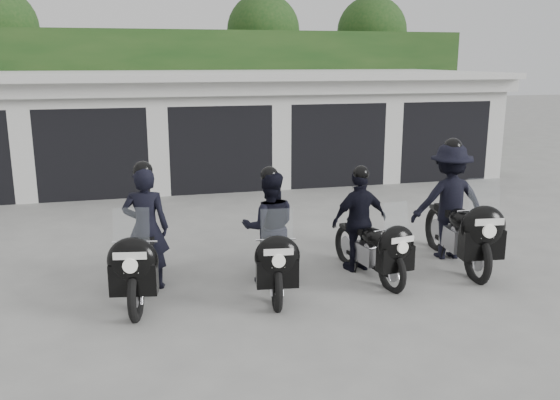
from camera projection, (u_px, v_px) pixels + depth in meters
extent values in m
plane|color=gray|center=(272.00, 262.00, 9.97)|extent=(80.00, 80.00, 0.00)
cube|color=silver|center=(206.00, 125.00, 17.66)|extent=(16.00, 6.00, 2.80)
cube|color=silver|center=(205.00, 75.00, 17.13)|extent=(16.40, 6.80, 0.16)
cube|color=silver|center=(221.00, 88.00, 14.30)|extent=(16.40, 0.12, 0.40)
cube|color=black|center=(222.00, 188.00, 15.11)|extent=(16.00, 0.06, 0.24)
cube|color=silver|center=(23.00, 143.00, 13.87)|extent=(0.50, 0.50, 2.80)
cube|color=black|center=(95.00, 147.00, 15.29)|extent=(2.60, 2.60, 2.20)
cube|color=silver|center=(89.00, 95.00, 13.98)|extent=(2.60, 0.50, 0.60)
cube|color=silver|center=(158.00, 139.00, 14.60)|extent=(0.50, 0.50, 2.80)
cube|color=black|center=(215.00, 143.00, 16.03)|extent=(2.60, 2.60, 2.20)
cube|color=silver|center=(219.00, 93.00, 14.72)|extent=(2.60, 0.50, 0.60)
cube|color=silver|center=(279.00, 135.00, 15.34)|extent=(0.50, 0.50, 2.80)
cube|color=black|center=(323.00, 140.00, 16.77)|extent=(2.60, 2.60, 2.20)
cube|color=silver|center=(337.00, 91.00, 15.45)|extent=(2.60, 0.50, 0.60)
cube|color=silver|center=(390.00, 132.00, 16.08)|extent=(0.50, 0.50, 2.80)
cube|color=black|center=(423.00, 136.00, 17.50)|extent=(2.60, 2.60, 2.20)
cube|color=silver|center=(444.00, 90.00, 16.19)|extent=(2.60, 0.50, 0.60)
cube|color=silver|center=(491.00, 129.00, 16.81)|extent=(0.50, 0.50, 2.80)
cube|color=#193A15|center=(191.00, 93.00, 21.26)|extent=(20.00, 2.00, 4.30)
cylinder|color=black|center=(6.00, 107.00, 21.24)|extent=(0.24, 0.24, 3.30)
sphere|color=#193A15|center=(263.00, 30.00, 22.86)|extent=(2.80, 2.80, 2.80)
cylinder|color=black|center=(264.00, 102.00, 23.50)|extent=(0.24, 0.24, 3.30)
sphere|color=#193A15|center=(372.00, 32.00, 23.93)|extent=(2.80, 2.80, 2.80)
cylinder|color=black|center=(369.00, 100.00, 24.57)|extent=(0.24, 0.24, 3.30)
torus|color=black|center=(136.00, 294.00, 7.76)|extent=(0.25, 0.77, 0.76)
torus|color=black|center=(152.00, 257.00, 9.22)|extent=(0.25, 0.77, 0.76)
cube|color=#A3A3A8|center=(145.00, 269.00, 8.49)|extent=(0.37, 0.61, 0.33)
cube|color=black|center=(145.00, 280.00, 8.51)|extent=(0.32, 1.35, 0.06)
ellipsoid|color=black|center=(141.00, 249.00, 8.24)|extent=(0.44, 0.65, 0.30)
cube|color=black|center=(146.00, 238.00, 8.67)|extent=(0.37, 0.61, 0.10)
ellipsoid|color=black|center=(133.00, 261.00, 7.56)|extent=(0.71, 0.45, 0.63)
cube|color=black|center=(134.00, 278.00, 7.62)|extent=(0.64, 0.33, 0.42)
cube|color=#B2BFC6|center=(131.00, 229.00, 7.50)|extent=(0.47, 0.20, 0.53)
cylinder|color=silver|center=(135.00, 242.00, 7.72)|extent=(0.58, 0.13, 0.03)
cube|color=white|center=(130.00, 256.00, 7.36)|extent=(0.41, 0.09, 0.09)
cube|color=white|center=(131.00, 269.00, 7.44)|extent=(0.19, 0.05, 0.10)
imported|color=black|center=(146.00, 228.00, 8.65)|extent=(0.73, 0.55, 1.83)
sphere|color=black|center=(143.00, 171.00, 8.45)|extent=(0.28, 0.28, 0.28)
torus|color=black|center=(277.00, 287.00, 8.07)|extent=(0.20, 0.72, 0.71)
torus|color=black|center=(267.00, 254.00, 9.43)|extent=(0.20, 0.72, 0.71)
cube|color=#A3A3A8|center=(271.00, 264.00, 8.75)|extent=(0.32, 0.57, 0.31)
cube|color=black|center=(272.00, 275.00, 8.77)|extent=(0.25, 1.27, 0.06)
ellipsoid|color=black|center=(272.00, 246.00, 8.51)|extent=(0.39, 0.60, 0.28)
cube|color=black|center=(270.00, 236.00, 8.91)|extent=(0.32, 0.57, 0.10)
ellipsoid|color=black|center=(277.00, 257.00, 7.89)|extent=(0.65, 0.40, 0.59)
cube|color=black|center=(277.00, 272.00, 7.94)|extent=(0.59, 0.29, 0.39)
cube|color=#B2BFC6|center=(277.00, 228.00, 7.82)|extent=(0.44, 0.17, 0.50)
cylinder|color=silver|center=(276.00, 240.00, 8.03)|extent=(0.55, 0.10, 0.03)
cube|color=white|center=(279.00, 252.00, 7.70)|extent=(0.39, 0.07, 0.09)
cube|color=white|center=(278.00, 264.00, 7.77)|extent=(0.18, 0.04, 0.10)
imported|color=black|center=(269.00, 227.00, 8.90)|extent=(0.91, 0.75, 1.71)
sphere|color=black|center=(269.00, 175.00, 8.72)|extent=(0.26, 0.26, 0.26)
torus|color=black|center=(392.00, 271.00, 8.69)|extent=(0.21, 0.69, 0.68)
torus|color=black|center=(346.00, 246.00, 9.89)|extent=(0.21, 0.69, 0.68)
cube|color=#A3A3A8|center=(367.00, 253.00, 9.29)|extent=(0.32, 0.55, 0.30)
cube|color=black|center=(367.00, 263.00, 9.31)|extent=(0.27, 1.21, 0.06)
ellipsoid|color=black|center=(373.00, 237.00, 9.07)|extent=(0.38, 0.58, 0.27)
cube|color=black|center=(360.00, 229.00, 9.43)|extent=(0.32, 0.55, 0.09)
ellipsoid|color=black|center=(396.00, 244.00, 8.52)|extent=(0.63, 0.40, 0.56)
cube|color=black|center=(395.00, 258.00, 8.57)|extent=(0.57, 0.29, 0.37)
cube|color=#B2BFC6|center=(396.00, 219.00, 8.46)|extent=(0.42, 0.17, 0.48)
cylinder|color=silver|center=(389.00, 230.00, 8.65)|extent=(0.52, 0.11, 0.03)
cube|color=white|center=(403.00, 240.00, 8.35)|extent=(0.37, 0.07, 0.08)
cube|color=white|center=(401.00, 251.00, 8.42)|extent=(0.17, 0.04, 0.09)
imported|color=black|center=(359.00, 221.00, 9.42)|extent=(1.04, 0.69, 1.64)
sphere|color=black|center=(361.00, 173.00, 9.24)|extent=(0.25, 0.25, 0.25)
torus|color=black|center=(477.00, 259.00, 9.05)|extent=(0.21, 0.83, 0.82)
torus|color=black|center=(436.00, 230.00, 10.61)|extent=(0.21, 0.83, 0.82)
cube|color=#A3A3A8|center=(455.00, 238.00, 9.83)|extent=(0.36, 0.64, 0.36)
cube|color=black|center=(455.00, 249.00, 9.85)|extent=(0.25, 1.46, 0.07)
ellipsoid|color=black|center=(461.00, 219.00, 9.56)|extent=(0.43, 0.68, 0.32)
cube|color=black|center=(449.00, 210.00, 10.02)|extent=(0.36, 0.64, 0.11)
ellipsoid|color=black|center=(483.00, 227.00, 8.84)|extent=(0.74, 0.44, 0.67)
cube|color=black|center=(482.00, 244.00, 8.90)|extent=(0.67, 0.32, 0.45)
cube|color=#B2BFC6|center=(484.00, 198.00, 8.77)|extent=(0.50, 0.18, 0.57)
cylinder|color=silver|center=(477.00, 211.00, 9.01)|extent=(0.63, 0.10, 0.03)
cube|color=white|center=(490.00, 222.00, 8.63)|extent=(0.45, 0.06, 0.10)
cube|color=white|center=(488.00, 235.00, 8.71)|extent=(0.20, 0.04, 0.11)
imported|color=black|center=(449.00, 201.00, 10.01)|extent=(1.33, 0.79, 1.97)
sphere|color=black|center=(453.00, 147.00, 9.79)|extent=(0.30, 0.30, 0.30)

